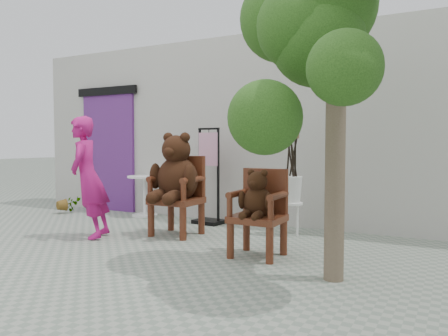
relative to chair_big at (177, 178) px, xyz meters
The scene contains 10 objects.
ground_plane 1.62m from the chair_big, 66.03° to the right, with size 60.00×60.00×0.00m, color gray.
back_wall 2.03m from the chair_big, 72.49° to the left, with size 9.00×1.00×3.00m, color #B7B4AB.
doorway 2.77m from the chair_big, 152.00° to the left, with size 1.40×0.11×2.33m.
chair_big is the anchor object (origin of this frame).
chair_small 1.55m from the chair_big, 19.05° to the right, with size 0.56×0.53×0.98m.
person 1.18m from the chair_big, 143.06° to the right, with size 0.59×0.39×1.63m, color #AE156B.
cafe_table 1.79m from the chair_big, 142.78° to the left, with size 0.60×0.60×0.70m.
display_stand 0.98m from the chair_big, 92.52° to the left, with size 0.49×0.40×1.51m.
stool_bucket 1.60m from the chair_big, 28.38° to the left, with size 0.32×0.32×1.45m.
potted_plant 2.96m from the chair_big, 167.19° to the left, with size 0.34×0.29×0.38m, color #193C10.
Camera 1 is at (2.83, -3.70, 1.27)m, focal length 35.00 mm.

